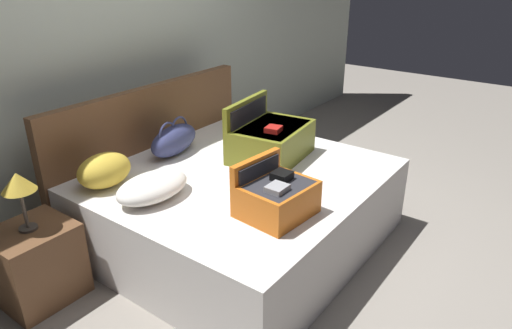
{
  "coord_description": "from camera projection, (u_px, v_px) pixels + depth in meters",
  "views": [
    {
      "loc": [
        -2.25,
        -1.39,
        1.88
      ],
      "look_at": [
        0.0,
        0.27,
        0.63
      ],
      "focal_mm": 32.65,
      "sensor_mm": 36.0,
      "label": 1
    }
  ],
  "objects": [
    {
      "name": "ground_plane",
      "position": [
        288.0,
        259.0,
        3.18
      ],
      "size": [
        12.0,
        12.0,
        0.0
      ],
      "primitive_type": "plane",
      "color": "gray"
    },
    {
      "name": "back_wall",
      "position": [
        111.0,
        41.0,
        3.54
      ],
      "size": [
        8.0,
        0.1,
        2.6
      ],
      "primitive_type": "cube",
      "color": "#B7C1B2",
      "rests_on": "ground"
    },
    {
      "name": "bed",
      "position": [
        242.0,
        208.0,
        3.28
      ],
      "size": [
        1.84,
        1.69,
        0.53
      ],
      "primitive_type": "cube",
      "color": "silver",
      "rests_on": "ground"
    },
    {
      "name": "headboard",
      "position": [
        153.0,
        149.0,
        3.67
      ],
      "size": [
        1.88,
        0.08,
        1.0
      ],
      "primitive_type": "cube",
      "color": "brown",
      "rests_on": "ground"
    },
    {
      "name": "hard_case_large",
      "position": [
        270.0,
        139.0,
        3.37
      ],
      "size": [
        0.64,
        0.52,
        0.41
      ],
      "rotation": [
        0.0,
        0.0,
        0.13
      ],
      "color": "olive",
      "rests_on": "bed"
    },
    {
      "name": "hard_case_medium",
      "position": [
        276.0,
        196.0,
        2.63
      ],
      "size": [
        0.42,
        0.38,
        0.31
      ],
      "rotation": [
        0.0,
        0.0,
        -0.09
      ],
      "color": "#D16619",
      "rests_on": "bed"
    },
    {
      "name": "duffel_bag",
      "position": [
        174.0,
        140.0,
        3.45
      ],
      "size": [
        0.51,
        0.28,
        0.27
      ],
      "rotation": [
        0.0,
        0.0,
        0.17
      ],
      "color": "navy",
      "rests_on": "bed"
    },
    {
      "name": "pillow_near_headboard",
      "position": [
        153.0,
        187.0,
        2.83
      ],
      "size": [
        0.5,
        0.33,
        0.15
      ],
      "primitive_type": "ellipsoid",
      "rotation": [
        0.0,
        0.0,
        -0.04
      ],
      "color": "white",
      "rests_on": "bed"
    },
    {
      "name": "pillow_center_head",
      "position": [
        104.0,
        170.0,
        2.96
      ],
      "size": [
        0.37,
        0.28,
        0.22
      ],
      "primitive_type": "ellipsoid",
      "rotation": [
        0.0,
        0.0,
        0.02
      ],
      "color": "gold",
      "rests_on": "bed"
    },
    {
      "name": "nightstand",
      "position": [
        37.0,
        263.0,
        2.74
      ],
      "size": [
        0.44,
        0.4,
        0.47
      ],
      "primitive_type": "cube",
      "color": "brown",
      "rests_on": "ground"
    },
    {
      "name": "table_lamp",
      "position": [
        18.0,
        184.0,
        2.52
      ],
      "size": [
        0.19,
        0.19,
        0.35
      ],
      "color": "#3F3833",
      "rests_on": "nightstand"
    }
  ]
}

